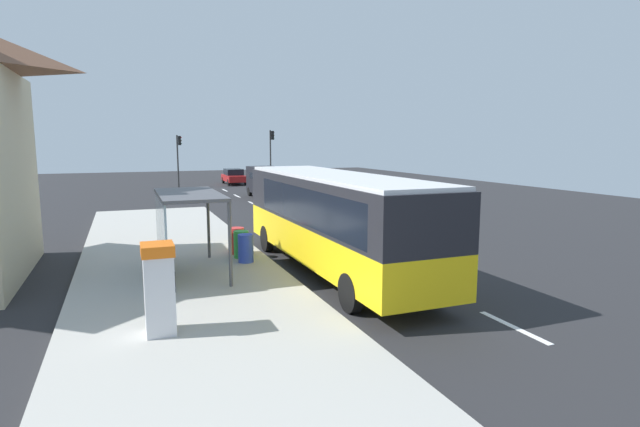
% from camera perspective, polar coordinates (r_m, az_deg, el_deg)
% --- Properties ---
extents(ground_plane, '(56.00, 92.00, 0.04)m').
position_cam_1_polar(ground_plane, '(30.04, -5.87, 0.01)').
color(ground_plane, '#262628').
extents(sidewalk_platform, '(6.20, 30.00, 0.18)m').
position_cam_1_polar(sidewalk_platform, '(17.23, -15.76, -6.03)').
color(sidewalk_platform, '#ADAAA3').
rests_on(sidewalk_platform, ground).
extents(lane_stripe_seg_0, '(0.16, 2.20, 0.01)m').
position_cam_1_polar(lane_stripe_seg_0, '(12.63, 21.11, -11.92)').
color(lane_stripe_seg_0, silver).
rests_on(lane_stripe_seg_0, ground).
extents(lane_stripe_seg_1, '(0.16, 2.20, 0.01)m').
position_cam_1_polar(lane_stripe_seg_1, '(16.47, 9.26, -6.79)').
color(lane_stripe_seg_1, silver).
rests_on(lane_stripe_seg_1, ground).
extents(lane_stripe_seg_2, '(0.16, 2.20, 0.01)m').
position_cam_1_polar(lane_stripe_seg_2, '(20.80, 2.23, -3.54)').
color(lane_stripe_seg_2, silver).
rests_on(lane_stripe_seg_2, ground).
extents(lane_stripe_seg_3, '(0.16, 2.20, 0.01)m').
position_cam_1_polar(lane_stripe_seg_3, '(25.39, -2.29, -1.40)').
color(lane_stripe_seg_3, silver).
rests_on(lane_stripe_seg_3, ground).
extents(lane_stripe_seg_4, '(0.16, 2.20, 0.01)m').
position_cam_1_polar(lane_stripe_seg_4, '(30.10, -5.41, 0.08)').
color(lane_stripe_seg_4, silver).
rests_on(lane_stripe_seg_4, ground).
extents(lane_stripe_seg_5, '(0.16, 2.20, 0.01)m').
position_cam_1_polar(lane_stripe_seg_5, '(34.89, -7.67, 1.16)').
color(lane_stripe_seg_5, silver).
rests_on(lane_stripe_seg_5, ground).
extents(lane_stripe_seg_6, '(0.16, 2.20, 0.01)m').
position_cam_1_polar(lane_stripe_seg_6, '(39.74, -9.39, 1.97)').
color(lane_stripe_seg_6, silver).
rests_on(lane_stripe_seg_6, ground).
extents(lane_stripe_seg_7, '(0.16, 2.20, 0.01)m').
position_cam_1_polar(lane_stripe_seg_7, '(44.62, -10.74, 2.61)').
color(lane_stripe_seg_7, silver).
rests_on(lane_stripe_seg_7, ground).
extents(bus, '(2.61, 11.03, 3.21)m').
position_cam_1_polar(bus, '(16.14, 1.50, -0.33)').
color(bus, yellow).
rests_on(bus, ground).
extents(white_van, '(2.22, 5.28, 2.30)m').
position_cam_1_polar(white_van, '(37.98, -5.87, 3.78)').
color(white_van, black).
rests_on(white_van, ground).
extents(sedan_near, '(1.86, 4.41, 1.52)m').
position_cam_1_polar(sedan_near, '(50.79, -9.74, 4.18)').
color(sedan_near, '#A51919').
rests_on(sedan_near, ground).
extents(ticket_machine, '(0.66, 0.76, 1.94)m').
position_cam_1_polar(ticket_machine, '(11.23, -17.77, -8.04)').
color(ticket_machine, silver).
rests_on(ticket_machine, sidewalk_platform).
extents(recycling_bin_blue, '(0.52, 0.52, 0.95)m').
position_cam_1_polar(recycling_bin_blue, '(17.20, -8.42, -3.91)').
color(recycling_bin_blue, blue).
rests_on(recycling_bin_blue, sidewalk_platform).
extents(recycling_bin_green, '(0.52, 0.52, 0.95)m').
position_cam_1_polar(recycling_bin_green, '(17.86, -8.93, -3.46)').
color(recycling_bin_green, green).
rests_on(recycling_bin_green, sidewalk_platform).
extents(recycling_bin_red, '(0.52, 0.52, 0.95)m').
position_cam_1_polar(recycling_bin_red, '(18.54, -9.40, -3.05)').
color(recycling_bin_red, red).
rests_on(recycling_bin_red, sidewalk_platform).
extents(traffic_light_near_side, '(0.49, 0.28, 5.30)m').
position_cam_1_polar(traffic_light_near_side, '(49.04, -5.54, 7.30)').
color(traffic_light_near_side, '#2D2D2D').
rests_on(traffic_light_near_side, ground).
extents(traffic_light_far_side, '(0.49, 0.28, 4.80)m').
position_cam_1_polar(traffic_light_far_side, '(48.21, -15.74, 6.66)').
color(traffic_light_far_side, '#2D2D2D').
rests_on(traffic_light_far_side, ground).
extents(bus_shelter, '(1.80, 4.00, 2.50)m').
position_cam_1_polar(bus_shelter, '(15.83, -15.71, 0.13)').
color(bus_shelter, '#4C4C51').
rests_on(bus_shelter, sidewalk_platform).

